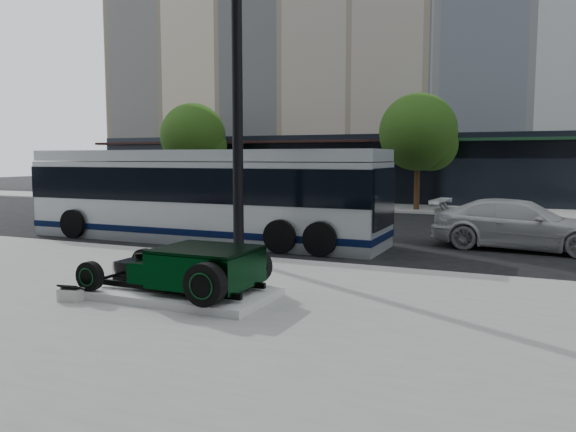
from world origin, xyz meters
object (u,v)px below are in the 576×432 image
at_px(hot_rod, 196,268).
at_px(white_sedan, 520,225).
at_px(lamppost, 237,98).
at_px(transit_bus, 202,195).

xyz_separation_m(hot_rod, white_sedan, (5.26, 9.14, 0.03)).
height_order(hot_rod, white_sedan, white_sedan).
height_order(lamppost, transit_bus, lamppost).
xyz_separation_m(hot_rod, lamppost, (-1.15, 3.70, 3.44)).
distance_m(lamppost, transit_bus, 5.25).
height_order(lamppost, white_sedan, lamppost).
relative_size(transit_bus, white_sedan, 2.41).
bearing_deg(transit_bus, hot_rod, -58.42).
distance_m(hot_rod, transit_bus, 8.21).
bearing_deg(lamppost, transit_bus, 133.82).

